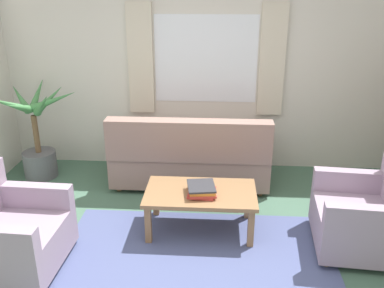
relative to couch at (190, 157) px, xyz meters
name	(u,v)px	position (x,y,z in m)	size (l,w,h in m)	color
ground_plane	(196,262)	(0.16, -1.57, -0.37)	(6.24, 6.24, 0.00)	#476B56
wall_back	(206,70)	(0.16, 0.69, 0.93)	(5.32, 0.12, 2.60)	silver
window_with_curtains	(206,60)	(0.16, 0.61, 1.08)	(1.98, 0.07, 1.40)	white
area_rug	(196,262)	(0.16, -1.57, -0.36)	(2.54, 1.69, 0.01)	#4C5684
couch	(190,157)	(0.00, 0.00, 0.00)	(1.90, 0.82, 0.92)	gray
armchair_left	(7,233)	(-1.47, -1.73, -0.01)	(0.85, 0.87, 0.88)	#998499
armchair_right	(368,215)	(1.74, -1.24, -0.01)	(0.88, 0.90, 0.88)	#998499
coffee_table	(201,197)	(0.18, -1.03, 0.01)	(1.10, 0.64, 0.44)	olive
book_stack_on_table	(202,190)	(0.19, -1.08, 0.12)	(0.30, 0.33, 0.09)	#B23833
potted_plant	(38,140)	(-1.94, 0.11, 0.14)	(1.03, 1.09, 1.24)	#56565B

